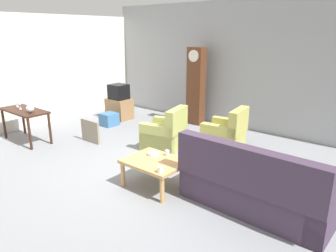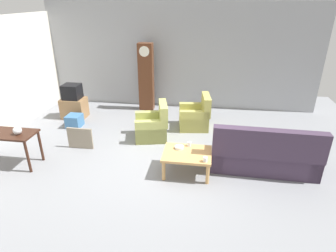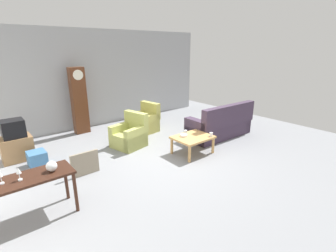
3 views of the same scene
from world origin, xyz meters
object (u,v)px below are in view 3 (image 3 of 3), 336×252
object	(u,v)px
couch_floral	(221,126)
coffee_table_wood	(193,139)
armchair_olive_far	(144,122)
cup_blue_rimmed	(186,132)
framed_picture_leaning	(85,164)
glass_dome_cloche	(52,166)
cup_white_porcelain	(211,134)
armchair_olive_near	(130,136)
console_table_dark	(28,184)
grandfather_clock	(79,101)
wine_glass_mid	(0,175)
tv_crt	(13,129)
storage_box_blue	(37,159)
tv_stand_cabinet	(17,148)
bowl_white_stacked	(184,135)
wine_glass_short	(19,172)

from	to	relation	value
couch_floral	coffee_table_wood	bearing A→B (deg)	-167.26
armchair_olive_far	cup_blue_rimmed	xyz separation A→B (m)	(-0.02, -1.94, 0.20)
framed_picture_leaning	glass_dome_cloche	world-z (taller)	glass_dome_cloche
cup_white_porcelain	armchair_olive_near	bearing A→B (deg)	128.07
console_table_dark	grandfather_clock	xyz separation A→B (m)	(2.20, 3.65, 0.40)
couch_floral	wine_glass_mid	xyz separation A→B (m)	(-5.63, -0.56, 0.53)
console_table_dark	framed_picture_leaning	world-z (taller)	console_table_dark
armchair_olive_near	tv_crt	world-z (taller)	tv_crt
coffee_table_wood	cup_blue_rimmed	distance (m)	0.31
framed_picture_leaning	cup_blue_rimmed	bearing A→B (deg)	-8.16
grandfather_clock	storage_box_blue	distance (m)	2.50
armchair_olive_near	storage_box_blue	distance (m)	2.30
framed_picture_leaning	cup_white_porcelain	xyz separation A→B (m)	(2.94, -0.95, 0.25)
armchair_olive_far	glass_dome_cloche	size ratio (longest dim) A/B	5.34
armchair_olive_far	tv_stand_cabinet	distance (m)	3.59
glass_dome_cloche	console_table_dark	bearing A→B (deg)	175.19
glass_dome_cloche	couch_floral	bearing A→B (deg)	6.94
couch_floral	framed_picture_leaning	size ratio (longest dim) A/B	3.54
cup_white_porcelain	bowl_white_stacked	distance (m)	0.70
tv_crt	cup_blue_rimmed	bearing A→B (deg)	-31.01
armchair_olive_near	tv_crt	xyz separation A→B (m)	(-2.56, 0.99, 0.49)
storage_box_blue	console_table_dark	bearing A→B (deg)	-104.20
bowl_white_stacked	wine_glass_mid	size ratio (longest dim) A/B	0.85
cup_white_porcelain	bowl_white_stacked	world-z (taller)	cup_white_porcelain
couch_floral	tv_stand_cabinet	size ratio (longest dim) A/B	3.12
cup_blue_rimmed	bowl_white_stacked	distance (m)	0.24
tv_stand_cabinet	glass_dome_cloche	xyz separation A→B (m)	(0.13, -2.69, 0.54)
tv_stand_cabinet	tv_crt	distance (m)	0.50
console_table_dark	grandfather_clock	world-z (taller)	grandfather_clock
coffee_table_wood	cup_blue_rimmed	bearing A→B (deg)	86.38
armchair_olive_near	cup_blue_rimmed	bearing A→B (deg)	-48.83
couch_floral	cup_blue_rimmed	distance (m)	1.53
cup_white_porcelain	console_table_dark	bearing A→B (deg)	179.12
coffee_table_wood	cup_white_porcelain	bearing A→B (deg)	-38.55
tv_crt	cup_blue_rimmed	size ratio (longest dim) A/B	5.35
tv_stand_cabinet	storage_box_blue	xyz separation A→B (m)	(0.29, -0.64, -0.12)
tv_stand_cabinet	cup_blue_rimmed	bearing A→B (deg)	-31.01
wine_glass_mid	wine_glass_short	xyz separation A→B (m)	(0.22, -0.05, -0.00)
coffee_table_wood	console_table_dark	xyz separation A→B (m)	(-3.77, -0.23, 0.24)
armchair_olive_far	bowl_white_stacked	size ratio (longest dim) A/B	4.97
tv_stand_cabinet	cup_white_porcelain	bearing A→B (deg)	-34.81
armchair_olive_far	cup_blue_rimmed	bearing A→B (deg)	-90.50
couch_floral	storage_box_blue	size ratio (longest dim) A/B	5.14
wine_glass_mid	console_table_dark	bearing A→B (deg)	-3.24
tv_crt	wine_glass_mid	bearing A→B (deg)	-101.61
storage_box_blue	cup_blue_rimmed	xyz separation A→B (m)	(3.28, -1.51, 0.33)
framed_picture_leaning	storage_box_blue	world-z (taller)	framed_picture_leaning
tv_crt	wine_glass_mid	xyz separation A→B (m)	(-0.54, -2.64, 0.09)
coffee_table_wood	console_table_dark	bearing A→B (deg)	-176.57
wine_glass_mid	wine_glass_short	world-z (taller)	wine_glass_mid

